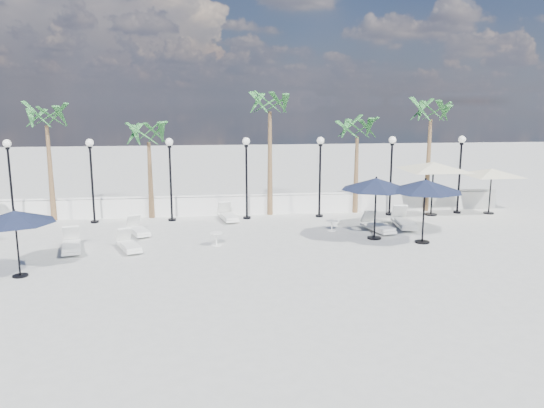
{
  "coord_description": "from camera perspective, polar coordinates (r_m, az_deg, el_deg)",
  "views": [
    {
      "loc": [
        -1.81,
        -18.0,
        5.47
      ],
      "look_at": [
        0.69,
        2.31,
        1.5
      ],
      "focal_mm": 35.0,
      "sensor_mm": 36.0,
      "label": 1
    }
  ],
  "objects": [
    {
      "name": "lamppost_3",
      "position": [
        24.75,
        -2.77,
        4.06
      ],
      "size": [
        0.36,
        0.36,
        3.84
      ],
      "color": "black",
      "rests_on": "ground"
    },
    {
      "name": "parasol_navy_mid",
      "position": [
        21.47,
        11.14,
        2.11
      ],
      "size": [
        2.84,
        2.84,
        2.55
      ],
      "color": "black",
      "rests_on": "ground"
    },
    {
      "name": "lounger_3",
      "position": [
        22.77,
        -14.2,
        -2.69
      ],
      "size": [
        1.2,
        1.86,
        0.67
      ],
      "rotation": [
        0.0,
        0.0,
        0.39
      ],
      "color": "silver",
      "rests_on": "ground"
    },
    {
      "name": "side_table_2",
      "position": [
        22.89,
        6.45,
        -2.22
      ],
      "size": [
        0.47,
        0.47,
        0.45
      ],
      "color": "silver",
      "rests_on": "ground"
    },
    {
      "name": "lamppost_1",
      "position": [
        25.22,
        -18.87,
        3.61
      ],
      "size": [
        0.36,
        0.36,
        3.84
      ],
      "color": "black",
      "rests_on": "ground"
    },
    {
      "name": "lounger_2",
      "position": [
        21.04,
        -20.79,
        -4.13
      ],
      "size": [
        1.05,
        2.05,
        0.74
      ],
      "rotation": [
        0.0,
        0.0,
        0.22
      ],
      "color": "silver",
      "rests_on": "ground"
    },
    {
      "name": "lounger_6",
      "position": [
        23.06,
        11.3,
        -2.33
      ],
      "size": [
        1.07,
        2.05,
        0.74
      ],
      "rotation": [
        0.0,
        0.0,
        0.23
      ],
      "color": "silver",
      "rests_on": "ground"
    },
    {
      "name": "palm_0",
      "position": [
        26.32,
        -23.1,
        8.08
      ],
      "size": [
        2.6,
        2.6,
        5.5
      ],
      "color": "brown",
      "rests_on": "ground"
    },
    {
      "name": "parasol_cream_sq_a",
      "position": [
        26.67,
        17.02,
        4.3
      ],
      "size": [
        5.7,
        5.7,
        2.8
      ],
      "color": "black",
      "rests_on": "ground"
    },
    {
      "name": "lamppost_4",
      "position": [
        25.25,
        5.2,
        4.16
      ],
      "size": [
        0.36,
        0.36,
        3.84
      ],
      "color": "black",
      "rests_on": "ground"
    },
    {
      "name": "lamppost_2",
      "position": [
        24.74,
        -10.9,
        3.87
      ],
      "size": [
        0.36,
        0.36,
        3.84
      ],
      "color": "black",
      "rests_on": "ground"
    },
    {
      "name": "palm_4",
      "position": [
        27.6,
        16.71,
        8.99
      ],
      "size": [
        2.6,
        2.6,
        5.7
      ],
      "color": "brown",
      "rests_on": "ground"
    },
    {
      "name": "lounger_4",
      "position": [
        24.8,
        -4.76,
        -1.24
      ],
      "size": [
        0.99,
        1.99,
        0.71
      ],
      "rotation": [
        0.0,
        0.0,
        0.21
      ],
      "color": "silver",
      "rests_on": "ground"
    },
    {
      "name": "palm_2",
      "position": [
        25.48,
        -0.23,
        10.18
      ],
      "size": [
        2.6,
        2.6,
        6.1
      ],
      "color": "brown",
      "rests_on": "ground"
    },
    {
      "name": "lamppost_6",
      "position": [
        27.58,
        19.6,
        4.15
      ],
      "size": [
        0.36,
        0.36,
        3.84
      ],
      "color": "black",
      "rests_on": "ground"
    },
    {
      "name": "ground",
      "position": [
        18.9,
        -1.22,
        -5.84
      ],
      "size": [
        100.0,
        100.0,
        0.0
      ],
      "primitive_type": "plane",
      "color": "#A5A6A0",
      "rests_on": "ground"
    },
    {
      "name": "parasol_cream_sq_b",
      "position": [
        28.05,
        22.58,
        3.51
      ],
      "size": [
        4.82,
        4.82,
        2.42
      ],
      "color": "black",
      "rests_on": "ground"
    },
    {
      "name": "side_table_1",
      "position": [
        20.57,
        -6.01,
        -3.62
      ],
      "size": [
        0.52,
        0.52,
        0.51
      ],
      "color": "silver",
      "rests_on": "ground"
    },
    {
      "name": "lounger_1",
      "position": [
        20.5,
        -15.15,
        -4.24
      ],
      "size": [
        1.18,
        1.85,
        0.66
      ],
      "rotation": [
        0.0,
        0.0,
        0.38
      ],
      "color": "silver",
      "rests_on": "ground"
    },
    {
      "name": "parasol_navy_right",
      "position": [
        21.28,
        16.16,
        1.88
      ],
      "size": [
        2.87,
        2.87,
        2.58
      ],
      "color": "black",
      "rests_on": "ground"
    },
    {
      "name": "lamppost_5",
      "position": [
        26.21,
        12.72,
        4.19
      ],
      "size": [
        0.36,
        0.36,
        3.84
      ],
      "color": "black",
      "rests_on": "ground"
    },
    {
      "name": "palm_3",
      "position": [
        26.38,
        9.17,
        7.54
      ],
      "size": [
        2.6,
        2.6,
        4.9
      ],
      "color": "brown",
      "rests_on": "ground"
    },
    {
      "name": "palm_1",
      "position": [
        25.5,
        -13.14,
        6.84
      ],
      "size": [
        2.6,
        2.6,
        4.7
      ],
      "color": "brown",
      "rests_on": "ground"
    },
    {
      "name": "lounger_5",
      "position": [
        24.05,
        13.99,
        -1.85
      ],
      "size": [
        0.91,
        2.17,
        0.79
      ],
      "rotation": [
        0.0,
        0.0,
        -0.11
      ],
      "color": "silver",
      "rests_on": "ground"
    },
    {
      "name": "lamppost_0",
      "position": [
        26.17,
        -26.4,
        3.3
      ],
      "size": [
        0.36,
        0.36,
        3.84
      ],
      "color": "black",
      "rests_on": "ground"
    },
    {
      "name": "balustrade",
      "position": [
        26.05,
        -2.89,
        -0.1
      ],
      "size": [
        26.0,
        0.3,
        1.01
      ],
      "color": "silver",
      "rests_on": "ground"
    },
    {
      "name": "parasol_navy_left",
      "position": [
        18.32,
        -25.94,
        -1.28
      ],
      "size": [
        2.48,
        2.48,
        2.19
      ],
      "color": "black",
      "rests_on": "ground"
    }
  ]
}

